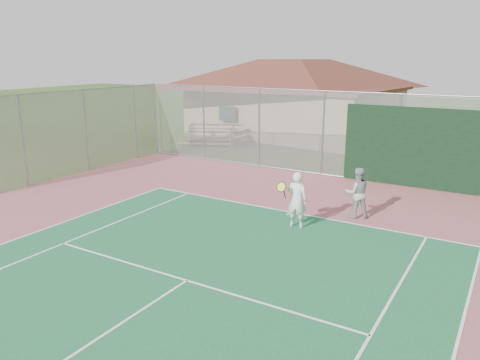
# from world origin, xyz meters

# --- Properties ---
(back_fence) EXTENTS (20.08, 0.11, 3.53)m
(back_fence) POSITION_xyz_m (2.11, 16.98, 1.67)
(back_fence) COLOR gray
(back_fence) RESTS_ON ground
(side_fence_left) EXTENTS (0.08, 9.00, 3.50)m
(side_fence_left) POSITION_xyz_m (-10.00, 12.50, 1.75)
(side_fence_left) COLOR gray
(side_fence_left) RESTS_ON ground
(clubhouse) EXTENTS (13.68, 9.92, 5.53)m
(clubhouse) POSITION_xyz_m (-6.53, 26.06, 2.81)
(clubhouse) COLOR tan
(clubhouse) RESTS_ON ground
(bleachers) EXTENTS (3.55, 2.79, 1.09)m
(bleachers) POSITION_xyz_m (-8.95, 20.46, 0.57)
(bleachers) COLOR maroon
(bleachers) RESTS_ON ground
(player_white_front) EXTENTS (0.84, 0.65, 1.66)m
(player_white_front) POSITION_xyz_m (0.67, 10.76, 0.84)
(player_white_front) COLOR silver
(player_white_front) RESTS_ON ground
(player_grey_back) EXTENTS (0.97, 0.91, 1.57)m
(player_grey_back) POSITION_xyz_m (1.91, 12.49, 0.79)
(player_grey_back) COLOR #9C9EA1
(player_grey_back) RESTS_ON ground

